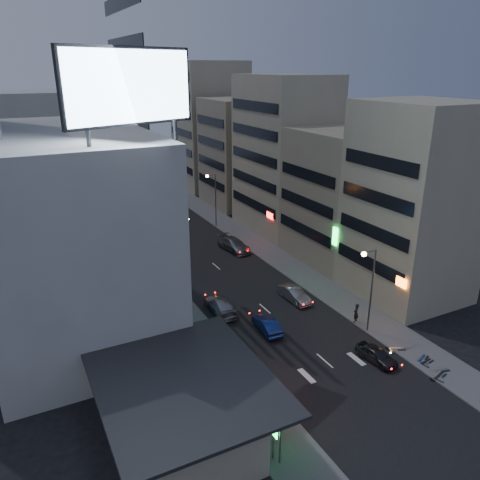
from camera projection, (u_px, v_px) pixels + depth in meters
ground at (357, 388)px, 35.48m from camera, size 180.00×180.00×0.00m
sidewalk_left at (143, 266)px, 57.13m from camera, size 4.00×120.00×0.12m
sidewalk_right at (257, 245)px, 63.93m from camera, size 4.00×120.00×0.12m
food_court at (172, 408)px, 30.56m from camera, size 11.00×13.00×3.88m
white_building at (69, 232)px, 41.84m from camera, size 14.00×24.00×18.00m
shophouse_near at (413, 203)px, 47.15m from camera, size 10.00×11.00×20.00m
shophouse_mid at (343, 196)px, 57.67m from camera, size 11.00×12.00×16.00m
shophouse_far at (284, 155)px, 67.28m from camera, size 10.00×14.00×22.00m
far_left_a at (52, 169)px, 63.02m from camera, size 11.00×10.00×20.00m
far_left_b at (42, 170)px, 74.54m from camera, size 12.00×10.00×15.00m
far_right_a at (240, 153)px, 80.72m from camera, size 11.00×12.00×18.00m
far_right_b at (210, 126)px, 91.59m from camera, size 12.00×12.00×24.00m
billboard at (130, 87)px, 30.76m from camera, size 9.52×3.75×6.20m
street_lamp_right_near at (369, 279)px, 41.14m from camera, size 1.60×0.44×8.02m
street_lamp_left at (180, 243)px, 49.49m from camera, size 1.60×0.44×8.02m
street_lamp_right_far at (213, 192)px, 69.55m from camera, size 1.60×0.44×8.02m
parked_car_right_near at (377, 355)px, 38.54m from camera, size 1.97×3.90×1.27m
parked_car_right_mid at (294, 294)px, 48.60m from camera, size 1.67×4.37×1.42m
parked_car_left at (170, 250)px, 60.15m from camera, size 3.11×5.62×1.49m
parked_car_right_far at (234, 244)px, 61.94m from camera, size 3.05×5.90×1.63m
road_car_blue at (267, 325)px, 42.91m from camera, size 1.80×4.21×1.35m
road_car_silver at (221, 305)px, 46.29m from camera, size 2.52×5.30×1.49m
person at (356, 313)px, 44.22m from camera, size 0.81×0.69×1.88m
scooter_black_a at (442, 366)px, 37.02m from camera, size 1.09×1.96×1.14m
scooter_silver_a at (447, 361)px, 37.58m from camera, size 1.05×2.14×1.25m
scooter_blue at (424, 348)px, 39.29m from camera, size 1.34×2.02×1.17m
scooter_black_b at (430, 352)px, 38.77m from camera, size 0.95×1.96×1.15m
scooter_silver_b at (405, 341)px, 40.27m from camera, size 1.41×2.04×1.19m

